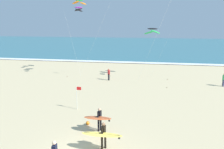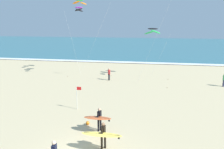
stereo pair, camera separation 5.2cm
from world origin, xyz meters
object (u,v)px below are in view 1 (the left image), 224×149
Objects in this scene: kite_arc_emerald_mid at (79,2)px; beach_ball at (88,123)px; lifeguard_flag at (77,95)px; kite_arc_violet_high at (79,9)px; bystander_green_top at (224,80)px; surfer_third at (103,134)px; bystander_red_top at (109,74)px; surfer_lead at (99,118)px; kite_arc_charcoal_near at (152,31)px.

beach_ball is at bearing -71.68° from kite_arc_emerald_mid.
lifeguard_flag is (3.77, -13.61, -8.73)m from kite_arc_emerald_mid.
kite_arc_violet_high is 5.84× the size of bystander_green_top.
surfer_third reaches higher than bystander_red_top.
surfer_lead is at bearing -41.16° from beach_ball.
kite_arc_violet_high reaches higher than bystander_red_top.
kite_arc_emerald_mid is 1.11× the size of kite_arc_violet_high.
bystander_green_top is at bearing -19.39° from kite_arc_charcoal_near.
kite_arc_violet_high reaches higher than beach_ball.
beach_ball is (-1.79, 3.12, -0.91)m from surfer_third.
surfer_lead is at bearing -102.48° from kite_arc_charcoal_near.
surfer_third is at bearing -68.90° from kite_arc_violet_high.
kite_arc_charcoal_near reaches higher than beach_ball.
kite_arc_charcoal_near reaches higher than surfer_lead.
lifeguard_flag is at bearing -147.12° from bystander_green_top.
kite_arc_emerald_mid reaches higher than surfer_lead.
kite_arc_violet_high reaches higher than surfer_third.
bystander_red_top is (-5.35, -2.38, -5.40)m from kite_arc_charcoal_near.
beach_ball is (1.67, -2.80, -1.13)m from lifeguard_flag.
bystander_red_top reaches higher than beach_ball.
bystander_red_top is 5.68× the size of beach_ball.
kite_arc_violet_high is 14.11m from lifeguard_flag.
lifeguard_flag is 3.45m from beach_ball.
bystander_green_top is at bearing 43.34° from beach_ball.
kite_arc_violet_high is (-5.94, 15.10, 7.91)m from surfer_lead.
kite_arc_violet_high is at bearing 111.10° from surfer_third.
kite_arc_emerald_mid is 10.91m from bystander_red_top.
surfer_third is at bearing -81.10° from bystander_red_top.
bystander_red_top is at bearing 93.20° from beach_ball.
surfer_third is at bearing -126.12° from bystander_green_top.
beach_ball is at bearing -59.21° from lifeguard_flag.
bystander_red_top is at bearing -156.03° from kite_arc_charcoal_near.
beach_ball is (0.72, -12.89, -0.67)m from bystander_red_top.
kite_arc_emerald_mid is at bearing 167.48° from bystander_green_top.
lifeguard_flag is (-3.45, 5.91, 0.21)m from surfer_third.
kite_arc_charcoal_near is 9.96m from kite_arc_violet_high.
kite_arc_charcoal_near is 10.81m from kite_arc_emerald_mid.
bystander_green_top is (8.41, -2.96, -5.40)m from kite_arc_charcoal_near.
lifeguard_flag is at bearing -95.36° from bystander_red_top.
lifeguard_flag is at bearing -74.20° from kite_arc_violet_high.
kite_arc_violet_high is at bearing 162.77° from bystander_red_top.
kite_arc_emerald_mid is 16.60m from lifeguard_flag.
kite_arc_charcoal_near is 7.97m from bystander_red_top.
surfer_third is at bearing -59.72° from lifeguard_flag.
beach_ball is (5.43, -16.41, -9.86)m from kite_arc_emerald_mid.
surfer_third is 1.58× the size of bystander_red_top.
bystander_red_top is at bearing -36.78° from kite_arc_emerald_mid.
kite_arc_violet_high is at bearing 109.02° from beach_ball.
kite_arc_charcoal_near reaches higher than lifeguard_flag.
surfer_third is at bearing -69.71° from kite_arc_emerald_mid.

